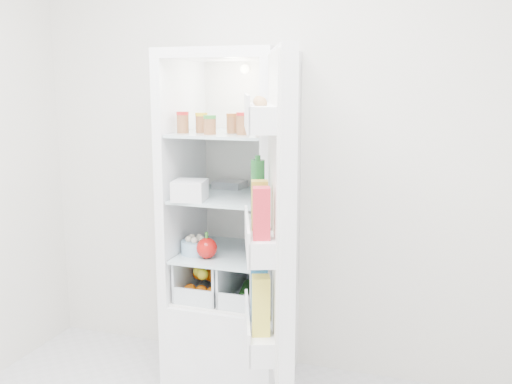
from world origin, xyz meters
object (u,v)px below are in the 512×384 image
(refrigerator, at_px, (235,263))
(red_cabbage, at_px, (264,232))
(mushroom_bowl, at_px, (195,247))
(fridge_door, at_px, (274,217))

(refrigerator, distance_m, red_cabbage, 0.23)
(mushroom_bowl, xyz_separation_m, fridge_door, (0.57, -0.46, 0.31))
(refrigerator, distance_m, fridge_door, 0.85)
(refrigerator, height_order, red_cabbage, refrigerator)
(red_cabbage, bearing_deg, mushroom_bowl, -145.66)
(refrigerator, distance_m, mushroom_bowl, 0.25)
(refrigerator, height_order, fridge_door, refrigerator)
(refrigerator, relative_size, red_cabbage, 10.10)
(red_cabbage, height_order, mushroom_bowl, red_cabbage)
(refrigerator, bearing_deg, red_cabbage, 22.14)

